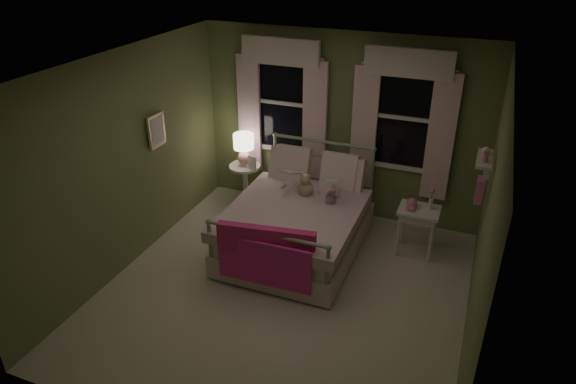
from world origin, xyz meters
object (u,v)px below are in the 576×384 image
at_px(nightstand_left, 245,180).
at_px(nightstand_right, 419,216).
at_px(table_lamp, 244,146).
at_px(teddy_bear, 305,186).
at_px(bed, 298,223).
at_px(child_right, 330,177).
at_px(child_left, 290,170).

bearing_deg(nightstand_left, nightstand_right, -8.21).
distance_m(table_lamp, nightstand_right, 2.64).
distance_m(teddy_bear, nightstand_right, 1.47).
distance_m(bed, table_lamp, 1.52).
bearing_deg(table_lamp, nightstand_left, 180.00).
xyz_separation_m(child_right, teddy_bear, (-0.28, -0.16, -0.11)).
bearing_deg(nightstand_right, child_left, -179.02).
xyz_separation_m(child_left, child_right, (0.56, 0.00, -0.01)).
height_order(child_left, table_lamp, child_left).
bearing_deg(teddy_bear, nightstand_left, 153.99).
height_order(child_right, nightstand_right, child_right).
bearing_deg(nightstand_left, table_lamp, 0.00).
height_order(bed, child_right, child_right).
bearing_deg(teddy_bear, child_right, 29.50).
xyz_separation_m(child_left, table_lamp, (-0.87, 0.40, 0.05)).
bearing_deg(bed, child_left, 123.60).
distance_m(child_right, teddy_bear, 0.34).
relative_size(child_right, nightstand_right, 1.03).
height_order(bed, child_left, child_left).
relative_size(child_left, child_right, 1.02).
bearing_deg(table_lamp, nightstand_right, -8.21).
bearing_deg(nightstand_right, nightstand_left, 171.79).
height_order(nightstand_left, nightstand_right, same).
relative_size(child_right, teddy_bear, 2.05).
distance_m(child_right, table_lamp, 1.49).
height_order(child_left, nightstand_right, child_left).
height_order(table_lamp, nightstand_right, table_lamp).
relative_size(child_right, nightstand_left, 1.02).
bearing_deg(teddy_bear, nightstand_right, 7.44).
distance_m(bed, teddy_bear, 0.49).
height_order(child_left, child_right, child_left).
relative_size(nightstand_left, table_lamp, 1.40).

